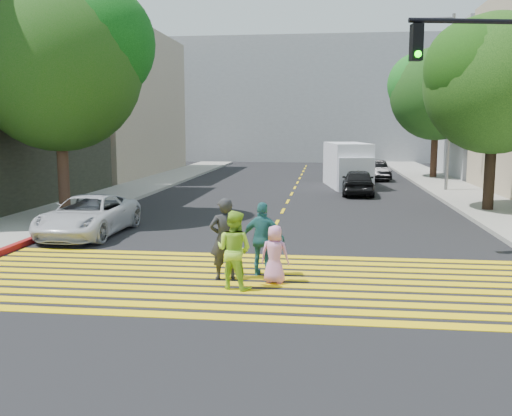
% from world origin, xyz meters
% --- Properties ---
extents(ground, '(120.00, 120.00, 0.00)m').
position_xyz_m(ground, '(0.00, 0.00, 0.00)').
color(ground, black).
extents(sidewalk_left, '(3.00, 40.00, 0.15)m').
position_xyz_m(sidewalk_left, '(-8.50, 22.00, 0.07)').
color(sidewalk_left, gray).
rests_on(sidewalk_left, ground).
extents(sidewalk_right, '(3.00, 60.00, 0.15)m').
position_xyz_m(sidewalk_right, '(8.50, 15.00, 0.07)').
color(sidewalk_right, gray).
rests_on(sidewalk_right, ground).
extents(curb_red, '(0.20, 8.00, 0.16)m').
position_xyz_m(curb_red, '(-6.90, 6.00, 0.08)').
color(curb_red, maroon).
rests_on(curb_red, ground).
extents(crosswalk, '(13.40, 5.30, 0.01)m').
position_xyz_m(crosswalk, '(0.00, 1.28, 0.01)').
color(crosswalk, yellow).
rests_on(crosswalk, ground).
extents(lane_line, '(0.12, 34.40, 0.01)m').
position_xyz_m(lane_line, '(0.00, 22.50, 0.01)').
color(lane_line, yellow).
rests_on(lane_line, ground).
extents(building_left_tan, '(12.00, 16.00, 10.00)m').
position_xyz_m(building_left_tan, '(-16.00, 28.00, 5.00)').
color(building_left_tan, tan).
rests_on(building_left_tan, ground).
extents(backdrop_block, '(30.00, 8.00, 12.00)m').
position_xyz_m(backdrop_block, '(0.00, 48.00, 6.00)').
color(backdrop_block, gray).
rests_on(backdrop_block, ground).
extents(tree_left, '(7.11, 6.83, 8.63)m').
position_xyz_m(tree_left, '(-7.79, 8.99, 5.82)').
color(tree_left, '#3C2A1C').
rests_on(tree_left, ground).
extents(tree_right_near, '(6.65, 6.47, 7.89)m').
position_xyz_m(tree_right_near, '(8.20, 12.50, 5.34)').
color(tree_right_near, black).
rests_on(tree_right_near, ground).
extents(tree_right_far, '(7.87, 7.60, 8.62)m').
position_xyz_m(tree_right_far, '(8.79, 27.42, 5.82)').
color(tree_right_far, black).
rests_on(tree_right_far, ground).
extents(pedestrian_man, '(0.79, 0.65, 1.85)m').
position_xyz_m(pedestrian_man, '(-0.52, 1.39, 0.92)').
color(pedestrian_man, '#28282A').
rests_on(pedestrian_man, ground).
extents(pedestrian_woman, '(0.98, 0.88, 1.67)m').
position_xyz_m(pedestrian_woman, '(-0.18, 0.66, 0.84)').
color(pedestrian_woman, '#97D130').
rests_on(pedestrian_woman, ground).
extents(pedestrian_child, '(0.69, 0.51, 1.29)m').
position_xyz_m(pedestrian_child, '(0.63, 1.19, 0.64)').
color(pedestrian_child, pink).
rests_on(pedestrian_child, ground).
extents(pedestrian_extra, '(1.03, 0.49, 1.71)m').
position_xyz_m(pedestrian_extra, '(0.31, 1.79, 0.85)').
color(pedestrian_extra, '#286C6F').
rests_on(pedestrian_extra, ground).
extents(white_sedan, '(2.14, 4.57, 1.26)m').
position_xyz_m(white_sedan, '(-5.70, 6.01, 0.63)').
color(white_sedan, silver).
rests_on(white_sedan, ground).
extents(dark_car_near, '(1.67, 3.93, 1.33)m').
position_xyz_m(dark_car_near, '(3.33, 17.94, 0.66)').
color(dark_car_near, black).
rests_on(dark_car_near, ground).
extents(silver_car, '(1.90, 4.33, 1.24)m').
position_xyz_m(silver_car, '(3.37, 30.26, 0.62)').
color(silver_car, gray).
rests_on(silver_car, ground).
extents(dark_car_parked, '(1.84, 3.98, 1.26)m').
position_xyz_m(dark_car_parked, '(4.85, 26.38, 0.63)').
color(dark_car_parked, black).
rests_on(dark_car_parked, ground).
extents(white_van, '(2.73, 5.52, 2.49)m').
position_xyz_m(white_van, '(2.96, 21.69, 1.18)').
color(white_van, white).
rests_on(white_van, ground).
extents(street_lamp, '(2.04, 0.29, 9.01)m').
position_xyz_m(street_lamp, '(7.76, 19.58, 5.17)').
color(street_lamp, slate).
rests_on(street_lamp, ground).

